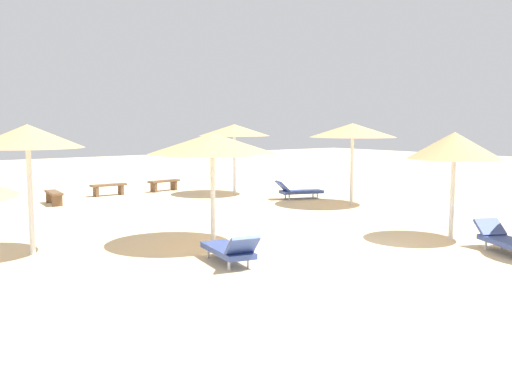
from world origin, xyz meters
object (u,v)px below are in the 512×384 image
Objects in this scene: parasol_7 at (234,130)px; lounger_0 at (506,240)px; parasol_3 at (212,144)px; lounger_3 at (230,249)px; bench_1 at (109,187)px; bench_0 at (54,195)px; parasol_6 at (28,137)px; parasol_0 at (454,146)px; bench_2 at (164,183)px; lounger_1 at (298,191)px; parasol_1 at (353,131)px.

lounger_0 is at bearing -96.32° from parasol_7.
lounger_3 is at bearing -113.34° from parasol_3.
lounger_0 reaches higher than bench_1.
parasol_3 reaches higher than bench_0.
parasol_6 reaches higher than parasol_3.
parasol_0 is 14.61m from bench_1.
bench_2 is (-1.82, 2.85, -2.36)m from parasol_7.
lounger_3 is 13.80m from bench_2.
lounger_1 is at bearing 40.68° from lounger_3.
parasol_1 is 9.04m from bench_2.
bench_2 is (-2.99, 5.58, 0.03)m from lounger_1.
parasol_1 is at bearing -66.40° from bench_2.
parasol_6 is 12.71m from bench_2.
bench_1 is at bearing 57.61° from parasol_6.
bench_1 is (-3.37, 14.06, -2.10)m from parasol_0.
parasol_1 is at bearing 19.46° from parasol_3.
bench_0 is 1.00× the size of bench_2.
parasol_1 is 8.47m from parasol_3.
bench_0 is (-5.67, 14.56, 0.03)m from lounger_0.
bench_1 is (-4.43, 2.83, -2.36)m from parasol_7.
lounger_1 is at bearing 75.34° from parasol_0.
parasol_6 is at bearing -122.39° from bench_1.
parasol_1 is 1.61× the size of lounger_1.
parasol_7 is at bearing -12.71° from bench_0.
parasol_3 is 2.06× the size of bench_2.
parasol_6 is at bearing -174.19° from parasol_1.
parasol_7 is 4.12m from bench_2.
lounger_0 is at bearing -68.73° from bench_0.
lounger_1 is (7.48, 5.23, -2.20)m from parasol_3.
parasol_1 reaches higher than parasol_6.
parasol_3 is 2.07× the size of bench_0.
lounger_0 is 1.00× the size of lounger_1.
lounger_0 is at bearing -102.39° from parasol_0.
lounger_0 is 10.55m from lounger_1.
parasol_3 is 1.62× the size of lounger_3.
lounger_3 is (-6.09, 1.35, -2.12)m from parasol_0.
parasol_6 is 11.28m from lounger_0.
parasol_1 is 2.13× the size of bench_1.
lounger_1 is at bearing 17.58° from parasol_6.
bench_0 is at bearing 111.27° from lounger_0.
lounger_1 is (2.22, 8.49, -2.13)m from parasol_0.
bench_1 is at bearing 135.13° from lounger_1.
bench_2 is at bearing 47.50° from parasol_6.
parasol_7 is (6.32, 7.96, 0.18)m from parasol_3.
lounger_1 is at bearing -61.87° from bench_2.
parasol_7 is at bearing 108.02° from parasol_1.
bench_2 is (2.61, 0.02, 0.00)m from bench_1.
lounger_0 is at bearing -79.28° from bench_1.
bench_1 is (5.83, 9.18, -2.38)m from parasol_6.
lounger_0 is at bearing -36.85° from parasol_6.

